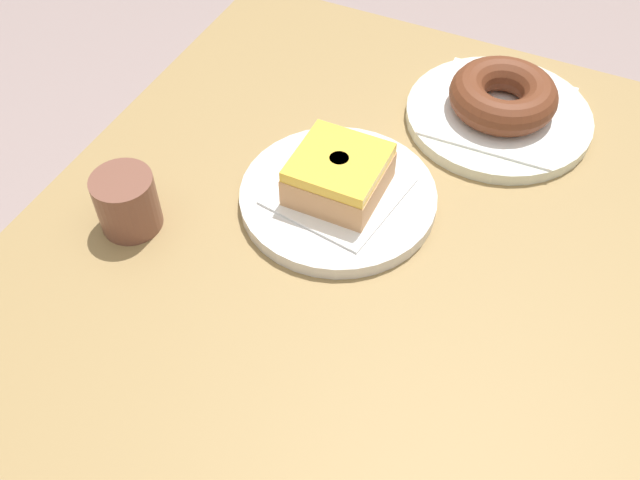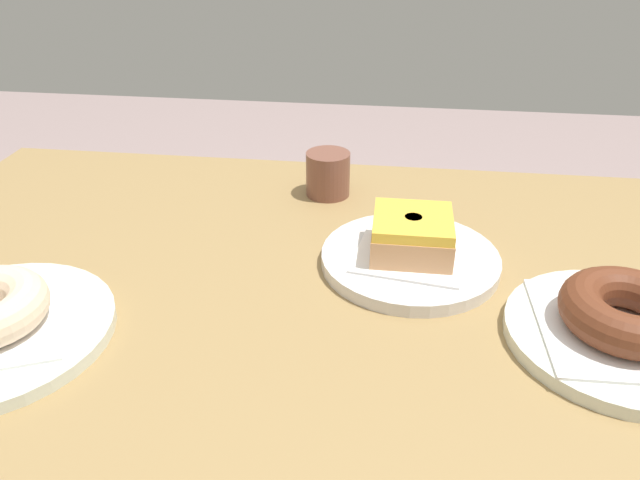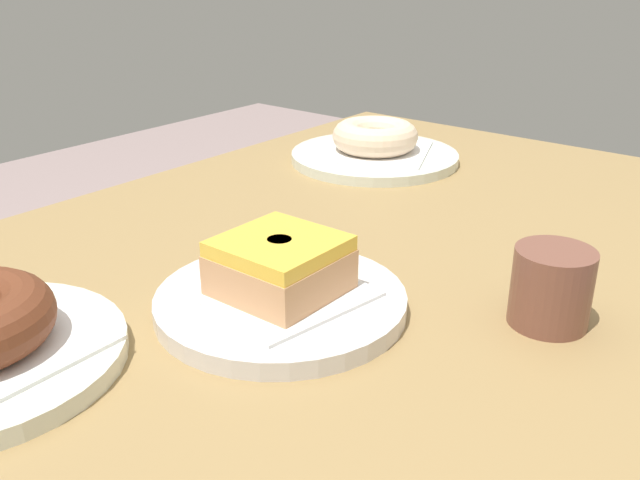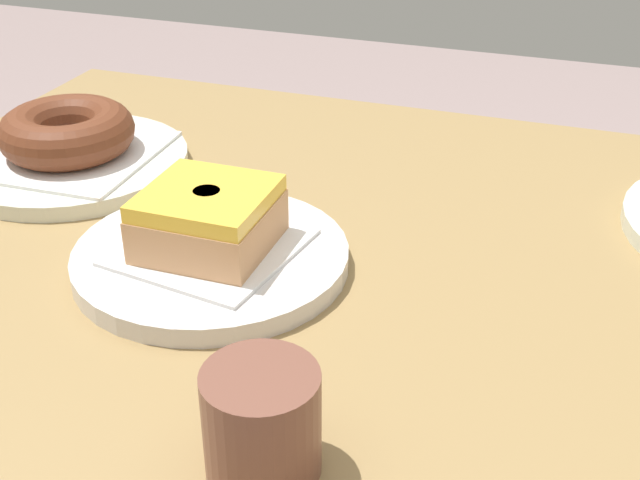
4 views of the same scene
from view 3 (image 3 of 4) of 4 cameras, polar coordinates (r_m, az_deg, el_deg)
name	(u,v)px [view 3 (image 3 of 4)]	position (r m, az deg, el deg)	size (l,w,h in m)	color
table	(349,325)	(0.71, 2.44, -7.01)	(0.95, 0.63, 0.74)	olive
plate_glazed_square	(281,302)	(0.54, -3.24, -5.11)	(0.19, 0.19, 0.01)	silver
napkin_glazed_square	(281,292)	(0.53, -3.26, -4.29)	(0.11, 0.11, 0.00)	white
donut_glazed_square	(280,265)	(0.52, -3.32, -2.07)	(0.08, 0.08, 0.04)	tan
plate_sugar_ring	(374,157)	(0.92, 4.51, 6.85)	(0.22, 0.22, 0.01)	silver
napkin_sugar_ring	(375,151)	(0.91, 4.53, 7.31)	(0.13, 0.13, 0.00)	white
donut_sugar_ring	(375,136)	(0.91, 4.57, 8.53)	(0.11, 0.11, 0.04)	beige
sugar_jar	(551,287)	(0.54, 18.54, -3.72)	(0.06, 0.06, 0.06)	brown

